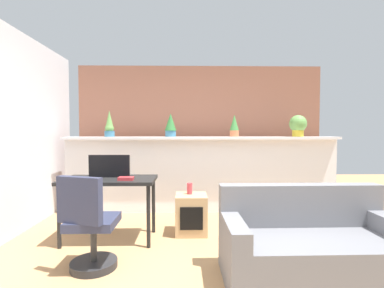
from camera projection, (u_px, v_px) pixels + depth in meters
ground_plane at (213, 269)px, 2.72m from camera, size 12.00×12.00×0.00m
divider_wall at (202, 175)px, 4.69m from camera, size 4.38×0.16×1.19m
plant_shelf at (202, 138)px, 4.63m from camera, size 4.38×0.37×0.04m
brick_wall_behind at (200, 135)px, 5.27m from camera, size 4.38×0.10×2.50m
potted_plant_0 at (109, 126)px, 4.58m from camera, size 0.16×0.16×0.42m
potted_plant_1 at (171, 125)px, 4.63m from camera, size 0.19×0.19×0.38m
potted_plant_2 at (234, 126)px, 4.66m from camera, size 0.15×0.15×0.36m
potted_plant_3 at (298, 125)px, 4.65m from camera, size 0.28×0.28×0.35m
desk at (109, 185)px, 3.45m from camera, size 1.10×0.60×0.75m
tv_monitor at (109, 166)px, 3.52m from camera, size 0.50×0.04×0.28m
office_chair at (90, 230)px, 2.68m from camera, size 0.50×0.50×0.91m
side_cube_shelf at (191, 214)px, 3.69m from camera, size 0.40×0.41×0.50m
vase_on_shelf at (190, 188)px, 3.72m from camera, size 0.07×0.07×0.15m
book_on_desk at (126, 179)px, 3.31m from camera, size 0.17×0.11×0.04m
couch at (311, 247)px, 2.54m from camera, size 1.57×0.78×0.80m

